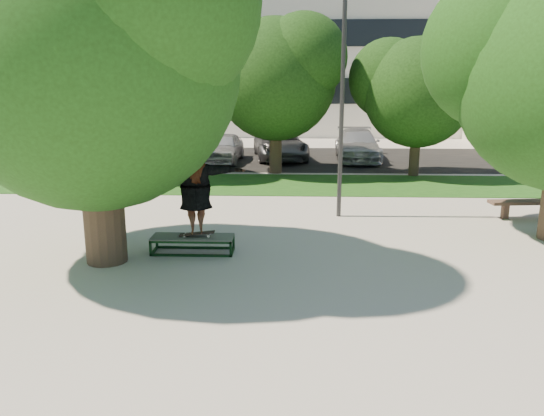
{
  "coord_description": "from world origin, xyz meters",
  "views": [
    {
      "loc": [
        -0.31,
        -9.47,
        3.76
      ],
      "look_at": [
        -0.7,
        0.6,
        1.29
      ],
      "focal_mm": 35.0,
      "sensor_mm": 36.0,
      "label": 1
    }
  ],
  "objects_px": {
    "grind_box": "(193,244)",
    "car_dark": "(197,141)",
    "tree_left": "(88,43)",
    "bystander": "(102,209)",
    "car_grey": "(280,145)",
    "car_silver_b": "(357,145)",
    "car_silver_a": "(223,147)",
    "lamppost": "(342,102)"
  },
  "relations": [
    {
      "from": "bystander",
      "to": "car_silver_a",
      "type": "bearing_deg",
      "value": 84.69
    },
    {
      "from": "car_grey",
      "to": "car_silver_a",
      "type": "bearing_deg",
      "value": -166.71
    },
    {
      "from": "car_grey",
      "to": "tree_left",
      "type": "bearing_deg",
      "value": -110.78
    },
    {
      "from": "lamppost",
      "to": "car_silver_a",
      "type": "relative_size",
      "value": 1.56
    },
    {
      "from": "grind_box",
      "to": "bystander",
      "type": "xyz_separation_m",
      "value": [
        -2.17,
        0.52,
        0.65
      ]
    },
    {
      "from": "car_dark",
      "to": "grind_box",
      "type": "bearing_deg",
      "value": -89.11
    },
    {
      "from": "grind_box",
      "to": "car_dark",
      "type": "relative_size",
      "value": 0.38
    },
    {
      "from": "grind_box",
      "to": "car_grey",
      "type": "bearing_deg",
      "value": 83.59
    },
    {
      "from": "tree_left",
      "to": "lamppost",
      "type": "relative_size",
      "value": 1.16
    },
    {
      "from": "car_silver_a",
      "to": "car_silver_b",
      "type": "height_order",
      "value": "car_silver_b"
    },
    {
      "from": "car_silver_a",
      "to": "car_dark",
      "type": "height_order",
      "value": "car_dark"
    },
    {
      "from": "car_silver_a",
      "to": "car_grey",
      "type": "height_order",
      "value": "car_grey"
    },
    {
      "from": "grind_box",
      "to": "car_grey",
      "type": "xyz_separation_m",
      "value": [
        1.6,
        14.22,
        0.5
      ]
    },
    {
      "from": "grind_box",
      "to": "car_silver_a",
      "type": "distance_m",
      "value": 13.26
    },
    {
      "from": "tree_left",
      "to": "bystander",
      "type": "height_order",
      "value": "tree_left"
    },
    {
      "from": "car_silver_a",
      "to": "car_silver_b",
      "type": "bearing_deg",
      "value": 9.76
    },
    {
      "from": "car_dark",
      "to": "car_silver_b",
      "type": "relative_size",
      "value": 0.98
    },
    {
      "from": "tree_left",
      "to": "bystander",
      "type": "xyz_separation_m",
      "value": [
        -0.38,
        1.08,
        -3.58
      ]
    },
    {
      "from": "car_grey",
      "to": "car_silver_b",
      "type": "distance_m",
      "value": 3.66
    },
    {
      "from": "tree_left",
      "to": "car_silver_a",
      "type": "xyz_separation_m",
      "value": [
        0.79,
        13.77,
        -3.76
      ]
    },
    {
      "from": "tree_left",
      "to": "car_dark",
      "type": "height_order",
      "value": "tree_left"
    },
    {
      "from": "car_dark",
      "to": "tree_left",
      "type": "bearing_deg",
      "value": -96.04
    },
    {
      "from": "car_grey",
      "to": "grind_box",
      "type": "bearing_deg",
      "value": -104.27
    },
    {
      "from": "car_silver_b",
      "to": "lamppost",
      "type": "bearing_deg",
      "value": -97.12
    },
    {
      "from": "tree_left",
      "to": "car_dark",
      "type": "distance_m",
      "value": 15.84
    },
    {
      "from": "car_silver_a",
      "to": "tree_left",
      "type": "bearing_deg",
      "value": -90.9
    },
    {
      "from": "tree_left",
      "to": "grind_box",
      "type": "xyz_separation_m",
      "value": [
        1.79,
        0.56,
        -4.23
      ]
    },
    {
      "from": "bystander",
      "to": "car_silver_a",
      "type": "height_order",
      "value": "bystander"
    },
    {
      "from": "lamppost",
      "to": "car_grey",
      "type": "xyz_separation_m",
      "value": [
        -1.9,
        10.87,
        -2.47
      ]
    },
    {
      "from": "grind_box",
      "to": "car_silver_a",
      "type": "height_order",
      "value": "car_silver_a"
    },
    {
      "from": "bystander",
      "to": "car_silver_b",
      "type": "distance_m",
      "value": 15.4
    },
    {
      "from": "car_silver_a",
      "to": "grind_box",
      "type": "bearing_deg",
      "value": -83.28
    },
    {
      "from": "lamppost",
      "to": "car_dark",
      "type": "distance_m",
      "value": 13.18
    },
    {
      "from": "car_dark",
      "to": "bystander",
      "type": "bearing_deg",
      "value": -97.35
    },
    {
      "from": "grind_box",
      "to": "bystander",
      "type": "relative_size",
      "value": 1.07
    },
    {
      "from": "grind_box",
      "to": "car_silver_b",
      "type": "distance_m",
      "value": 14.98
    },
    {
      "from": "car_dark",
      "to": "car_silver_b",
      "type": "xyz_separation_m",
      "value": [
        7.75,
        -0.83,
        -0.08
      ]
    },
    {
      "from": "lamppost",
      "to": "car_dark",
      "type": "height_order",
      "value": "lamppost"
    },
    {
      "from": "lamppost",
      "to": "grind_box",
      "type": "height_order",
      "value": "lamppost"
    },
    {
      "from": "grind_box",
      "to": "car_dark",
      "type": "xyz_separation_m",
      "value": [
        -2.5,
        14.85,
        0.6
      ]
    },
    {
      "from": "lamppost",
      "to": "car_silver_a",
      "type": "distance_m",
      "value": 11.12
    },
    {
      "from": "tree_left",
      "to": "car_silver_a",
      "type": "bearing_deg",
      "value": 86.71
    }
  ]
}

